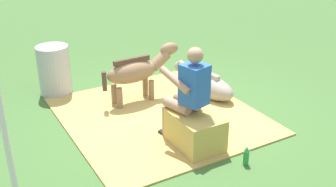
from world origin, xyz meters
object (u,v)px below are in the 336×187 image
water_barrel (54,70)px  tent_pole_left (0,107)px  hay_bale (195,131)px  pony_lying (207,85)px  person_seated (187,91)px  pony_standing (137,71)px  soda_bottle (246,156)px

water_barrel → tent_pole_left: bearing=157.4°
hay_bale → water_barrel: bearing=22.8°
hay_bale → pony_lying: 1.60m
person_seated → pony_standing: (1.44, 0.01, -0.21)m
soda_bottle → water_barrel: bearing=23.2°
water_barrel → person_seated: bearing=-156.5°
soda_bottle → hay_bale: bearing=24.8°
person_seated → water_barrel: bearing=23.5°
pony_lying → soda_bottle: (-1.88, 0.73, -0.07)m
hay_bale → tent_pole_left: tent_pole_left is taller
person_seated → soda_bottle: size_ratio=5.31×
pony_standing → person_seated: bearing=-179.5°
person_seated → water_barrel: size_ratio=1.64×
soda_bottle → pony_lying: bearing=-21.3°
hay_bale → person_seated: size_ratio=0.53×
person_seated → pony_standing: person_seated is taller
person_seated → pony_lying: 1.60m
hay_bale → pony_lying: size_ratio=0.52×
person_seated → hay_bale: bearing=-170.2°
soda_bottle → tent_pole_left: size_ratio=0.10×
tent_pole_left → person_seated: bearing=-79.0°
pony_standing → water_barrel: size_ratio=1.65×
pony_standing → water_barrel: 1.43m
hay_bale → soda_bottle: size_ratio=2.83×
soda_bottle → tent_pole_left: tent_pole_left is taller
person_seated → soda_bottle: person_seated is taller
person_seated → soda_bottle: bearing=-157.9°
pony_lying → tent_pole_left: size_ratio=0.54×
hay_bale → soda_bottle: 0.73m
hay_bale → person_seated: 0.53m
hay_bale → tent_pole_left: bearing=96.9°
hay_bale → pony_standing: size_ratio=0.53×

